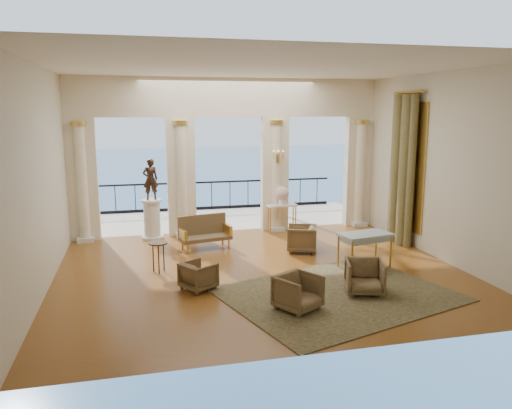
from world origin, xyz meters
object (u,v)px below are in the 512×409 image
object	(u,v)px
settee	(204,232)
statue	(150,179)
side_table	(158,247)
console_table	(282,209)
armchair_d	(199,274)
pedestal	(152,220)
armchair_b	(365,275)
armchair_a	(298,291)
game_table	(365,237)
armchair_c	(302,237)

from	to	relation	value
settee	statue	bearing A→B (deg)	123.12
side_table	console_table	bearing A→B (deg)	37.99
armchair_d	statue	world-z (taller)	statue
armchair_d	pedestal	world-z (taller)	pedestal
pedestal	side_table	distance (m)	3.03
statue	armchair_b	bearing A→B (deg)	117.06
armchair_a	pedestal	distance (m)	6.30
armchair_d	game_table	distance (m)	3.97
armchair_b	statue	size ratio (longest dim) A/B	0.65
armchair_a	side_table	bearing A→B (deg)	99.48
game_table	armchair_b	bearing A→B (deg)	-126.65
settee	console_table	xyz separation A→B (m)	(2.48, 1.18, 0.26)
armchair_a	console_table	distance (m)	5.88
pedestal	statue	distance (m)	1.16
armchair_a	armchair_d	xyz separation A→B (m)	(-1.64, 1.49, -0.05)
game_table	side_table	distance (m)	4.72
armchair_c	game_table	xyz separation A→B (m)	(0.98, -1.62, 0.36)
armchair_b	console_table	world-z (taller)	console_table
armchair_c	statue	distance (m)	4.51
armchair_d	armchair_c	bearing A→B (deg)	-87.00
armchair_c	console_table	distance (m)	2.11
armchair_d	side_table	distance (m)	1.52
armchair_b	statue	world-z (taller)	statue
armchair_a	armchair_b	size ratio (longest dim) A/B	0.97
armchair_b	settee	size ratio (longest dim) A/B	0.53
armchair_a	armchair_d	distance (m)	2.21
armchair_c	pedestal	xyz separation A→B (m)	(-3.71, 2.19, 0.17)
game_table	statue	xyz separation A→B (m)	(-4.69, 3.81, 0.98)
armchair_c	settee	world-z (taller)	settee
armchair_c	settee	xyz separation A→B (m)	(-2.40, 0.90, 0.06)
settee	side_table	world-z (taller)	settee
armchair_c	armchair_d	bearing A→B (deg)	-33.38
settee	armchair_d	bearing A→B (deg)	-112.08
armchair_c	settee	distance (m)	2.57
armchair_c	side_table	xyz separation A→B (m)	(-3.67, -0.84, 0.22)
console_table	side_table	size ratio (longest dim) A/B	1.34
armchair_b	game_table	size ratio (longest dim) A/B	0.58
settee	side_table	distance (m)	2.16
armchair_d	console_table	distance (m)	5.20
armchair_c	statue	xyz separation A→B (m)	(-3.71, 2.19, 1.33)
armchair_c	armchair_d	world-z (taller)	armchair_c
armchair_a	side_table	distance (m)	3.67
statue	side_table	bearing A→B (deg)	81.12
settee	pedestal	xyz separation A→B (m)	(-1.31, 1.29, 0.11)
settee	console_table	size ratio (longest dim) A/B	1.53
armchair_b	side_table	bearing A→B (deg)	166.94
armchair_d	console_table	world-z (taller)	console_table
armchair_b	armchair_c	world-z (taller)	armchair_c
pedestal	armchair_b	bearing A→B (deg)	-53.39
armchair_d	game_table	xyz separation A→B (m)	(3.91, 0.52, 0.42)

